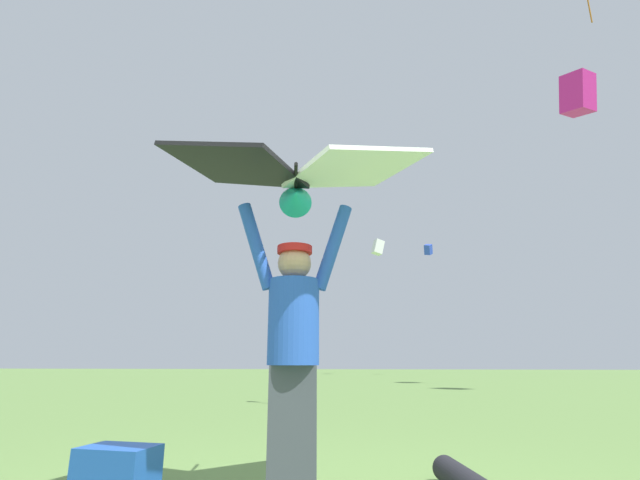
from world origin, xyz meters
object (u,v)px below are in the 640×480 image
(distant_kite_magenta_high_left, at_px, (578,94))
(distant_kite_white_high_right, at_px, (378,247))
(kite_flyer_person, at_px, (293,347))
(distant_kite_blue_low_left, at_px, (428,250))
(held_stunt_kite, at_px, (296,175))
(marker_flag, at_px, (285,327))
(cooler_box, at_px, (117,471))

(distant_kite_magenta_high_left, relative_size, distant_kite_white_high_right, 1.14)
(kite_flyer_person, distance_m, distant_kite_blue_low_left, 30.89)
(held_stunt_kite, height_order, marker_flag, held_stunt_kite)
(distant_kite_blue_low_left, height_order, marker_flag, distant_kite_blue_low_left)
(distant_kite_blue_low_left, xyz_separation_m, distant_kite_white_high_right, (-3.64, 0.99, 0.55))
(distant_kite_magenta_high_left, bearing_deg, held_stunt_kite, -123.14)
(held_stunt_kite, xyz_separation_m, cooler_box, (-1.20, 0.14, -1.97))
(kite_flyer_person, relative_size, distant_kite_blue_low_left, 2.11)
(distant_kite_magenta_high_left, distance_m, distant_kite_white_high_right, 21.28)
(kite_flyer_person, height_order, cooler_box, kite_flyer_person)
(held_stunt_kite, bearing_deg, distant_kite_white_high_right, 89.44)
(kite_flyer_person, relative_size, distant_kite_magenta_high_left, 1.40)
(distant_kite_magenta_high_left, bearing_deg, distant_kite_blue_low_left, 98.43)
(held_stunt_kite, bearing_deg, cooler_box, 173.32)
(held_stunt_kite, xyz_separation_m, distant_kite_blue_low_left, (3.94, 29.69, 6.67))
(distant_kite_magenta_high_left, height_order, marker_flag, distant_kite_magenta_high_left)
(held_stunt_kite, height_order, cooler_box, held_stunt_kite)
(distant_kite_blue_low_left, relative_size, cooler_box, 1.90)
(distant_kite_magenta_high_left, height_order, distant_kite_white_high_right, distant_kite_white_high_right)
(held_stunt_kite, xyz_separation_m, marker_flag, (-1.57, 6.82, -0.54))
(marker_flag, bearing_deg, held_stunt_kite, -77.05)
(distant_kite_blue_low_left, height_order, distant_kite_white_high_right, distant_kite_white_high_right)
(distant_kite_blue_low_left, bearing_deg, distant_kite_white_high_right, 164.80)
(distant_kite_magenta_high_left, relative_size, cooler_box, 2.87)
(kite_flyer_person, bearing_deg, distant_kite_magenta_high_left, 56.60)
(cooler_box, distance_m, marker_flag, 6.84)
(held_stunt_kite, relative_size, distant_kite_white_high_right, 1.54)
(held_stunt_kite, distance_m, distant_kite_blue_low_left, 30.68)
(distant_kite_white_high_right, distance_m, marker_flag, 25.15)
(cooler_box, bearing_deg, marker_flag, 99.07)
(held_stunt_kite, relative_size, cooler_box, 3.87)
(kite_flyer_person, distance_m, distant_kite_white_high_right, 31.73)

